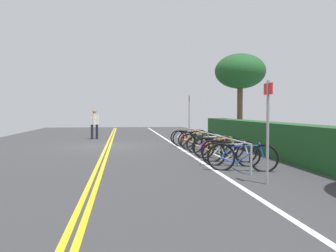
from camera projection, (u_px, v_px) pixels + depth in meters
The scene contains 20 objects.
ground_plane at pixel (108, 147), 16.04m from camera, with size 37.96×13.06×0.05m, color #353538.
centre_line_yellow_inner at pixel (106, 146), 16.03m from camera, with size 34.16×0.10×0.00m, color gold.
centre_line_yellow_outer at pixel (110, 146), 16.05m from camera, with size 34.16×0.10×0.00m, color gold.
bike_lane_stripe_white at pixel (175, 145), 16.42m from camera, with size 34.16×0.12×0.00m, color white.
bike_rack at pixel (208, 138), 13.21m from camera, with size 8.92×0.05×0.76m.
bicycle_0 at pixel (187, 137), 17.07m from camera, with size 0.49×1.67×0.70m.
bicycle_1 at pixel (190, 138), 16.16m from camera, with size 0.59×1.70×0.76m.
bicycle_2 at pixel (198, 139), 15.39m from camera, with size 0.46×1.67×0.74m.
bicycle_3 at pixel (202, 142), 14.57m from camera, with size 0.50×1.74×0.69m.
bicycle_4 at pixel (208, 144), 13.66m from camera, with size 0.46×1.69×0.68m.
bicycle_5 at pixel (213, 146), 12.82m from camera, with size 0.53×1.64×0.70m.
bicycle_6 at pixel (219, 148), 11.98m from camera, with size 0.46×1.69×0.73m.
bicycle_7 at pixel (229, 151), 11.02m from camera, with size 0.62×1.65×0.72m.
bicycle_8 at pixel (231, 154), 10.21m from camera, with size 0.66×1.58×0.72m.
bicycle_9 at pixel (242, 157), 9.35m from camera, with size 0.68×1.75×0.76m.
pedestrian at pixel (94, 122), 20.03m from camera, with size 0.32×0.47×1.63m.
sign_post_near at pixel (189, 114), 18.22m from camera, with size 0.36×0.07×2.35m.
sign_post_far at pixel (268, 122), 7.61m from camera, with size 0.36×0.06×2.20m.
hedge_backdrop at pixel (285, 141), 12.01m from camera, with size 17.87×0.95×1.15m, color #1C4C21.
tree_near_left at pixel (240, 72), 20.30m from camera, with size 2.84×2.84×4.77m.
Camera 1 is at (16.20, 0.61, 1.55)m, focal length 38.69 mm.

